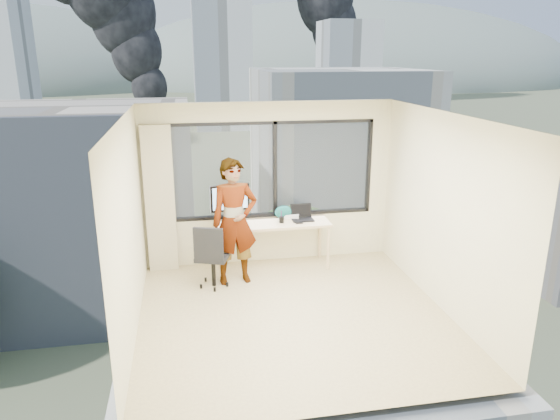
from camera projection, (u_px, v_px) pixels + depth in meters
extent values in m
cube|color=#C5B580|center=(294.00, 315.00, 6.82)|extent=(4.00, 4.00, 0.01)
cube|color=white|center=(295.00, 116.00, 6.06)|extent=(4.00, 4.00, 0.01)
cube|color=beige|center=(341.00, 291.00, 4.56)|extent=(4.00, 0.01, 2.60)
cube|color=beige|center=(129.00, 231.00, 6.09)|extent=(0.01, 4.00, 2.60)
cube|color=beige|center=(443.00, 213.00, 6.79)|extent=(0.01, 4.00, 2.60)
cube|color=beige|center=(160.00, 200.00, 7.96)|extent=(0.45, 0.14, 2.30)
cube|color=beige|center=(273.00, 245.00, 8.27)|extent=(1.80, 0.60, 0.75)
imported|color=#2D2D33|center=(234.00, 222.00, 7.57)|extent=(0.75, 0.55, 1.88)
cube|color=white|center=(290.00, 215.00, 8.40)|extent=(0.35, 0.32, 0.07)
cube|color=black|center=(299.00, 223.00, 8.10)|extent=(0.12, 0.05, 0.01)
cylinder|color=black|center=(282.00, 220.00, 8.13)|extent=(0.10, 0.10, 0.10)
ellipsoid|color=#0B4144|center=(283.00, 212.00, 8.32)|extent=(0.31, 0.20, 0.22)
cube|color=#515B3D|center=(190.00, 129.00, 123.82)|extent=(400.00, 400.00, 0.04)
cube|color=#C1B3A2|center=(75.00, 210.00, 35.53)|extent=(16.00, 12.00, 14.00)
cube|color=white|center=(337.00, 161.00, 46.40)|extent=(14.00, 13.00, 16.00)
cube|color=silver|center=(222.00, 63.00, 120.84)|extent=(13.00, 13.00, 30.00)
cube|color=silver|center=(347.00, 69.00, 146.64)|extent=(15.00, 15.00, 26.00)
ellipsoid|color=slate|center=(344.00, 82.00, 329.31)|extent=(300.00, 220.00, 96.00)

